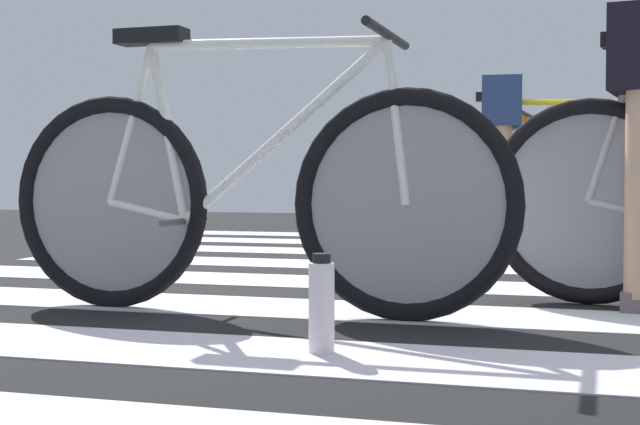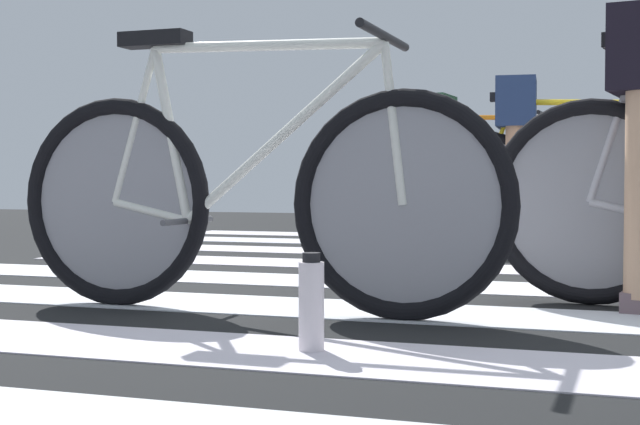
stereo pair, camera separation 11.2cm
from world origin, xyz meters
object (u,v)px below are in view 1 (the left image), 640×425
(bicycle_1_of_4, at_px, (249,195))
(bicycle_4_of_4, at_px, (461,185))
(water_bottle, at_px, (322,306))
(cyclist_4_of_4, at_px, (418,146))
(bicycle_3_of_4, at_px, (558,187))
(cyclist_3_of_4, at_px, (503,140))

(bicycle_1_of_4, bearing_deg, bicycle_4_of_4, 88.44)
(water_bottle, bearing_deg, bicycle_4_of_4, 93.03)
(cyclist_4_of_4, bearing_deg, bicycle_3_of_4, -44.81)
(water_bottle, bearing_deg, bicycle_3_of_4, 81.61)
(bicycle_3_of_4, xyz_separation_m, cyclist_3_of_4, (-0.31, -0.02, 0.27))
(bicycle_3_of_4, height_order, water_bottle, bicycle_3_of_4)
(bicycle_1_of_4, xyz_separation_m, cyclist_4_of_4, (-0.13, 3.79, 0.29))
(bicycle_3_of_4, xyz_separation_m, water_bottle, (-0.47, -3.21, -0.27))
(bicycle_1_of_4, bearing_deg, bicycle_3_of_4, 72.63)
(bicycle_3_of_4, height_order, bicycle_4_of_4, same)
(bicycle_3_of_4, bearing_deg, water_bottle, -102.66)
(bicycle_1_of_4, relative_size, bicycle_3_of_4, 1.00)
(water_bottle, bearing_deg, cyclist_4_of_4, 97.05)
(bicycle_1_of_4, height_order, water_bottle, bicycle_1_of_4)
(bicycle_1_of_4, bearing_deg, cyclist_4_of_4, 93.14)
(cyclist_3_of_4, bearing_deg, bicycle_4_of_4, 104.55)
(bicycle_1_of_4, relative_size, cyclist_3_of_4, 1.72)
(cyclist_4_of_4, bearing_deg, water_bottle, -79.05)
(bicycle_1_of_4, relative_size, bicycle_4_of_4, 1.00)
(bicycle_1_of_4, xyz_separation_m, water_bottle, (0.41, -0.58, -0.27))
(bicycle_3_of_4, bearing_deg, cyclist_3_of_4, -180.00)
(bicycle_3_of_4, bearing_deg, bicycle_4_of_4, 117.57)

